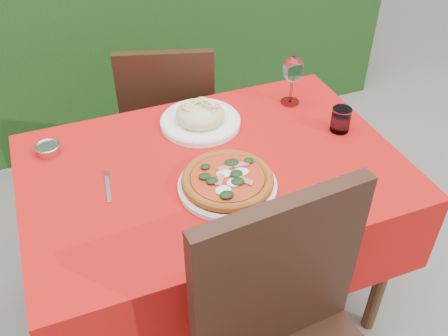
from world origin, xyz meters
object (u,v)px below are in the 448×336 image
object	(u,v)px
water_glass	(341,121)
fork	(108,189)
steel_ramekin	(48,149)
chair_far	(169,119)
pasta_plate	(200,118)
wine_glass	(293,71)
pizza_plate	(227,181)

from	to	relation	value
water_glass	fork	xyz separation A→B (m)	(-0.86, -0.02, -0.04)
water_glass	steel_ramekin	world-z (taller)	water_glass
fork	chair_far	bearing A→B (deg)	66.78
pasta_plate	fork	world-z (taller)	pasta_plate
chair_far	wine_glass	xyz separation A→B (m)	(0.40, -0.40, 0.37)
pasta_plate	wine_glass	bearing A→B (deg)	2.09
pizza_plate	water_glass	xyz separation A→B (m)	(0.50, 0.15, 0.01)
pizza_plate	water_glass	distance (m)	0.52
chair_far	pizza_plate	bearing A→B (deg)	104.72
pizza_plate	steel_ramekin	size ratio (longest dim) A/B	4.42
water_glass	pizza_plate	bearing A→B (deg)	-163.59
chair_far	steel_ramekin	distance (m)	0.70
water_glass	steel_ramekin	xyz separation A→B (m)	(-1.01, 0.25, -0.03)
pasta_plate	steel_ramekin	xyz separation A→B (m)	(-0.55, 0.03, -0.02)
steel_ramekin	water_glass	bearing A→B (deg)	-13.91
chair_far	wine_glass	size ratio (longest dim) A/B	4.53
pasta_plate	wine_glass	distance (m)	0.40
chair_far	pizza_plate	world-z (taller)	chair_far
pizza_plate	wine_glass	size ratio (longest dim) A/B	1.73
water_glass	pasta_plate	bearing A→B (deg)	154.31
pizza_plate	fork	xyz separation A→B (m)	(-0.35, 0.13, -0.02)
water_glass	steel_ramekin	distance (m)	1.04
pasta_plate	chair_far	bearing A→B (deg)	91.98
pasta_plate	fork	bearing A→B (deg)	-148.68
chair_far	water_glass	distance (m)	0.84
chair_far	wine_glass	world-z (taller)	wine_glass
pasta_plate	wine_glass	xyz separation A→B (m)	(0.38, 0.01, 0.11)
pizza_plate	pasta_plate	bearing A→B (deg)	83.91
pizza_plate	wine_glass	bearing A→B (deg)	42.35
chair_far	wine_glass	bearing A→B (deg)	151.19
water_glass	chair_far	bearing A→B (deg)	126.78
pasta_plate	water_glass	world-z (taller)	water_glass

